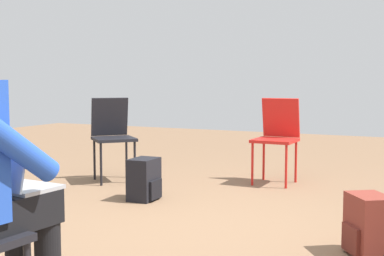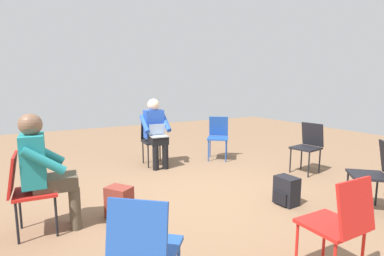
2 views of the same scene
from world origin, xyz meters
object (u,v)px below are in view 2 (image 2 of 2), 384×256
Objects in this scene: person_with_laptop at (155,129)px; backpack_near_laptop_user at (119,204)px; chair_west at (340,221)px; backpack_by_empty_chair at (286,192)px; chair_south at (308,144)px; chair_southeast at (218,135)px; person_in_teal at (44,166)px; chair_north at (27,188)px; chair_southwest at (375,171)px; chair_northwest at (144,247)px; chair_east at (153,138)px.

person_with_laptop is 2.21m from backpack_near_laptop_user.
chair_west reaches higher than backpack_by_empty_chair.
chair_southeast is at bearing 18.86° from chair_south.
person_in_teal is at bearing 85.81° from backpack_near_laptop_user.
chair_south is at bearing 94.90° from chair_north.
chair_southwest is 3.87m from chair_north.
chair_northwest is 1.60m from backpack_near_laptop_user.
chair_northwest is 1.73m from chair_north.
chair_west is 2.75m from person_in_teal.
chair_northwest and chair_west have the same top height.
chair_north is (-1.59, 3.40, 0.00)m from chair_southeast.
chair_east is 2.75m from backpack_by_empty_chair.
chair_northwest is at bearing 137.23° from chair_southwest.
chair_north is 0.69× the size of person_with_laptop.
chair_north is 2.36× the size of backpack_near_laptop_user.
chair_southeast is 1.00× the size of chair_west.
chair_southwest is 1.00× the size of chair_northwest.
backpack_by_empty_chair is (-2.63, -0.74, -0.34)m from chair_east.
chair_south is at bearing 143.45° from chair_east.
person_in_teal is at bearing 111.23° from chair_southwest.
chair_west is at bearing 124.61° from chair_south.
person_with_laptop is at bearing 135.85° from person_in_teal.
chair_east is (1.82, 2.10, 0.00)m from chair_south.
backpack_near_laptop_user is (-0.13, 3.31, -0.34)m from chair_south.
chair_northwest is at bearing 87.19° from chair_southeast.
chair_southeast is 3.61m from person_in_teal.
chair_west is at bearing 93.81° from person_with_laptop.
person_in_teal is 0.91m from backpack_near_laptop_user.
person_with_laptop is at bearing 32.32° from chair_southeast.
person_in_teal is 3.44× the size of backpack_near_laptop_user.
chair_southeast is (2.97, 0.22, 0.00)m from chair_southwest.
chair_east is at bearing -31.77° from backpack_near_laptop_user.
backpack_by_empty_chair is (-2.33, 0.54, -0.34)m from chair_southeast.
chair_west is 1.53m from backpack_by_empty_chair.
chair_north is 2.72m from person_with_laptop.
person_with_laptop reaches higher than chair_southeast.
chair_northwest is at bearing 170.18° from backpack_near_laptop_user.
backpack_by_empty_chair is (-0.73, -2.69, -0.54)m from person_in_teal.
person_in_teal reaches higher than chair_southeast.
chair_east is at bearing 107.48° from chair_northwest.
chair_southeast is at bearing -56.46° from backpack_near_laptop_user.
chair_southeast is 2.42m from backpack_by_empty_chair.
person_with_laptop reaches higher than chair_east.
chair_east and chair_west have the same top height.
person_with_laptop is at bearing 133.32° from chair_north.
backpack_near_laptop_user is (-1.65, 2.49, -0.34)m from chair_southeast.
chair_northwest and chair_east have the same top height.
chair_south is at bearing -87.76° from backpack_near_laptop_user.
chair_northwest is at bearing 105.87° from chair_south.
chair_east is at bearing 135.80° from chair_north.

